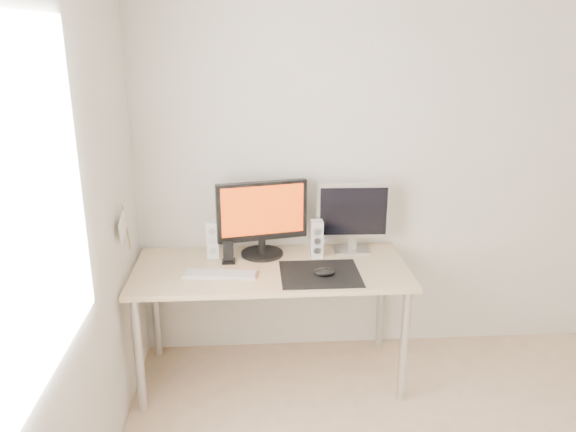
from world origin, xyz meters
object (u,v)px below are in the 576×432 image
mouse (324,272)px  phone_dock (228,256)px  speaker_right (317,239)px  desk (271,279)px  speaker_left (213,239)px  second_monitor (353,214)px  keyboard (221,274)px  main_monitor (262,216)px

mouse → phone_dock: (-0.54, 0.23, 0.02)m
speaker_right → desk: bearing=-151.9°
phone_dock → speaker_left: bearing=131.6°
mouse → second_monitor: 0.48m
second_monitor → speaker_right: (-0.23, -0.07, -0.13)m
keyboard → phone_dock: size_ratio=3.11×
second_monitor → speaker_left: bearing=-177.8°
speaker_left → keyboard: bearing=-79.0°
main_monitor → second_monitor: 0.56m
speaker_right → mouse: bearing=-88.1°
speaker_left → keyboard: size_ratio=0.53×
phone_dock → mouse: bearing=-23.0°
second_monitor → keyboard: size_ratio=1.05×
second_monitor → keyboard: second_monitor is taller
speaker_left → keyboard: speaker_left is taller
second_monitor → speaker_left: size_ratio=1.99×
second_monitor → keyboard: bearing=-158.0°
mouse → speaker_right: size_ratio=0.53×
keyboard → phone_dock: phone_dock is taller
second_monitor → phone_dock: second_monitor is taller
desk → phone_dock: phone_dock is taller
main_monitor → keyboard: bearing=-130.3°
desk → keyboard: 0.32m
desk → mouse: bearing=-27.1°
desk → speaker_left: speaker_left is taller
desk → main_monitor: (-0.04, 0.19, 0.33)m
second_monitor → speaker_left: 0.87m
speaker_left → keyboard: (0.06, -0.29, -0.11)m
speaker_left → phone_dock: size_ratio=1.64×
desk → keyboard: (-0.29, -0.10, 0.09)m
second_monitor → phone_dock: (-0.76, -0.14, -0.20)m
desk → main_monitor: main_monitor is taller
second_monitor → speaker_left: (-0.86, -0.03, -0.13)m
main_monitor → phone_dock: main_monitor is taller
main_monitor → speaker_right: 0.36m
main_monitor → speaker_left: (-0.30, 0.00, -0.14)m
second_monitor → desk: bearing=-156.8°
desk → phone_dock: 0.29m
desk → main_monitor: size_ratio=2.92×
speaker_left → speaker_right: bearing=-3.3°
mouse → keyboard: size_ratio=0.28×
main_monitor → speaker_left: main_monitor is taller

